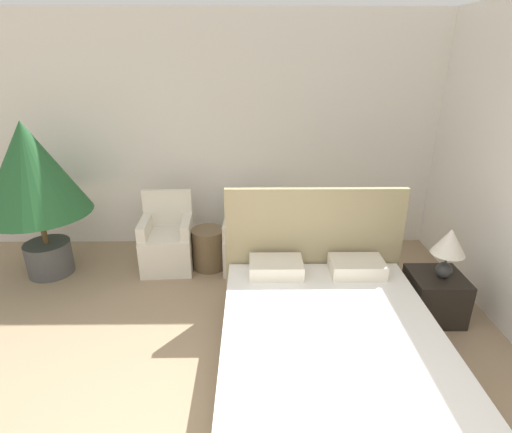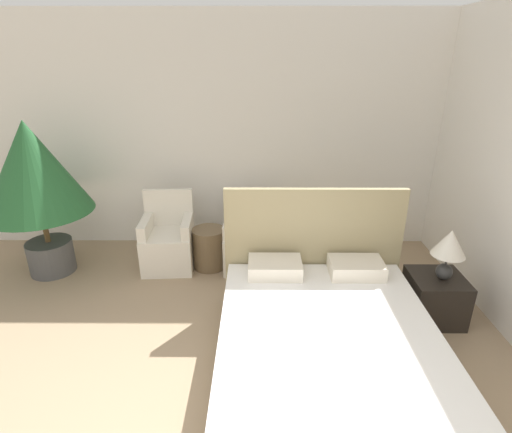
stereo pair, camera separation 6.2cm
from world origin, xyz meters
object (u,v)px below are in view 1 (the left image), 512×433
at_px(armchair_near_window_left, 168,245).
at_px(side_table, 209,248).
at_px(potted_palm, 31,175).
at_px(nightstand, 434,296).
at_px(armchair_near_window_right, 250,244).
at_px(bed, 327,339).
at_px(table_lamp, 449,245).

bearing_deg(armchair_near_window_left, side_table, -4.68).
bearing_deg(side_table, potted_palm, -176.38).
relative_size(potted_palm, side_table, 3.61).
relative_size(nightstand, side_table, 1.00).
bearing_deg(armchair_near_window_right, side_table, -176.47).
height_order(armchair_near_window_left, side_table, armchair_near_window_left).
bearing_deg(potted_palm, side_table, 3.62).
relative_size(potted_palm, nightstand, 3.60).
xyz_separation_m(bed, table_lamp, (1.19, 0.65, 0.52)).
bearing_deg(bed, side_table, 123.77).
height_order(potted_palm, side_table, potted_palm).
bearing_deg(bed, nightstand, 30.10).
height_order(bed, nightstand, bed).
bearing_deg(side_table, nightstand, -23.75).
bearing_deg(bed, potted_palm, 152.31).
bearing_deg(armchair_near_window_right, armchair_near_window_left, -177.69).
height_order(table_lamp, side_table, table_lamp).
bearing_deg(table_lamp, armchair_near_window_right, 150.28).
distance_m(armchair_near_window_left, table_lamp, 3.03).
relative_size(armchair_near_window_left, potted_palm, 0.51).
relative_size(armchair_near_window_right, nightstand, 1.83).
xyz_separation_m(armchair_near_window_left, side_table, (0.49, -0.01, -0.05)).
xyz_separation_m(potted_palm, side_table, (1.85, 0.12, -0.95)).
height_order(armchair_near_window_left, table_lamp, table_lamp).
xyz_separation_m(potted_palm, nightstand, (4.14, -0.89, -0.97)).
height_order(armchair_near_window_right, table_lamp, table_lamp).
bearing_deg(armchair_near_window_right, bed, -67.09).
xyz_separation_m(armchair_near_window_right, potted_palm, (-2.34, -0.13, 0.90)).
bearing_deg(side_table, armchair_near_window_right, 1.21).
distance_m(bed, nightstand, 1.34).
relative_size(bed, armchair_near_window_right, 2.26).
xyz_separation_m(bed, potted_palm, (-2.98, 1.56, 0.92)).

